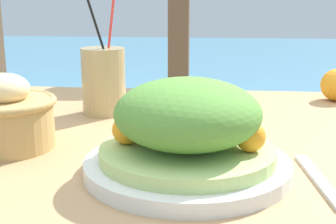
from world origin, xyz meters
TOP-DOWN VIEW (x-y plane):
  - patio_table at (0.00, 0.00)m, footprint 1.00×0.87m
  - railing_fence at (0.00, 0.88)m, footprint 2.80×0.08m
  - sea_backdrop at (0.00, 3.38)m, footprint 12.00×4.00m
  - salad_plate at (0.09, -0.14)m, footprint 0.28×0.28m
  - drink_glass at (-0.10, 0.17)m, footprint 0.09×0.09m
  - bread_basket at (-0.20, -0.06)m, footprint 0.16×0.16m
  - fork at (0.27, -0.16)m, footprint 0.03×0.18m

SIDE VIEW (x-z plane):
  - sea_backdrop at x=0.00m, z-range 0.00..0.42m
  - patio_table at x=0.00m, z-range 0.27..1.00m
  - fork at x=0.27m, z-range 0.74..0.74m
  - railing_fence at x=0.00m, z-range 0.21..1.35m
  - bread_basket at x=-0.20m, z-range 0.73..0.85m
  - salad_plate at x=0.09m, z-range 0.73..0.86m
  - drink_glass at x=-0.10m, z-range 0.68..0.93m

